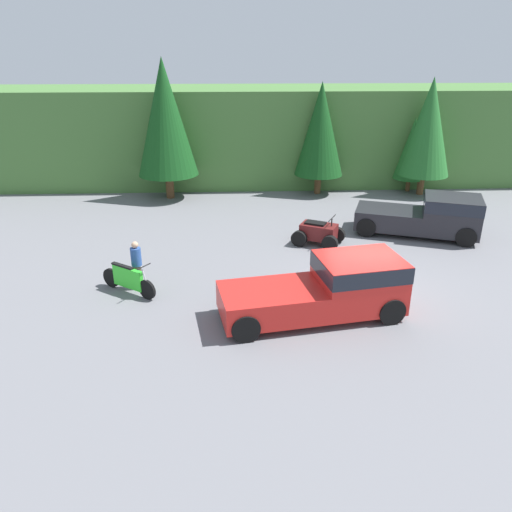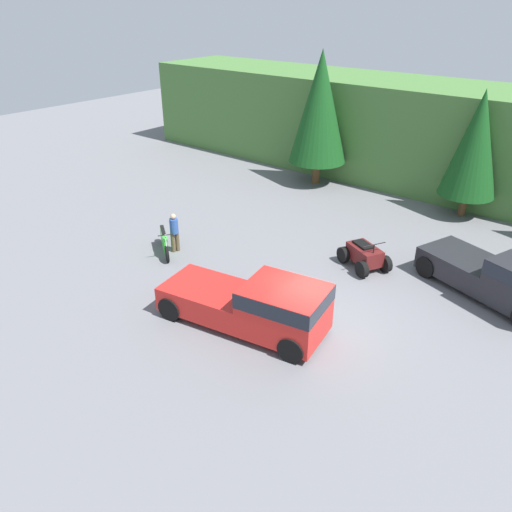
% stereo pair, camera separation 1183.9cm
% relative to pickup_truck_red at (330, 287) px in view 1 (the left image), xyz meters
% --- Properties ---
extents(ground_plane, '(80.00, 80.00, 0.00)m').
position_rel_pickup_truck_red_xyz_m(ground_plane, '(1.47, 1.29, -0.97)').
color(ground_plane, slate).
extents(hillside_backdrop, '(44.00, 6.00, 5.48)m').
position_rel_pickup_truck_red_xyz_m(hillside_backdrop, '(1.47, 17.29, 1.77)').
color(hillside_backdrop, '#477538').
rests_on(hillside_backdrop, ground_plane).
extents(tree_left, '(3.21, 3.21, 7.29)m').
position_rel_pickup_truck_red_xyz_m(tree_left, '(-6.39, 13.27, 3.32)').
color(tree_left, brown).
rests_on(tree_left, ground_plane).
extents(tree_mid_left, '(2.67, 2.67, 6.06)m').
position_rel_pickup_truck_red_xyz_m(tree_mid_left, '(1.86, 13.81, 2.60)').
color(tree_mid_left, brown).
rests_on(tree_mid_left, ground_plane).
extents(tree_mid_right, '(1.82, 1.82, 4.14)m').
position_rel_pickup_truck_red_xyz_m(tree_mid_right, '(7.13, 14.01, 1.47)').
color(tree_mid_right, brown).
rests_on(tree_mid_right, ground_plane).
extents(tree_right, '(2.77, 2.77, 6.30)m').
position_rel_pickup_truck_red_xyz_m(tree_right, '(7.60, 13.34, 2.74)').
color(tree_right, brown).
rests_on(tree_right, ground_plane).
extents(pickup_truck_red, '(5.84, 3.00, 1.83)m').
position_rel_pickup_truck_red_xyz_m(pickup_truck_red, '(0.00, 0.00, 0.00)').
color(pickup_truck_red, red).
rests_on(pickup_truck_red, ground_plane).
extents(pickup_truck_second, '(5.56, 3.64, 1.83)m').
position_rel_pickup_truck_red_xyz_m(pickup_truck_second, '(5.63, 6.78, -0.00)').
color(pickup_truck_second, '#232328').
rests_on(pickup_truck_second, ground_plane).
extents(dirt_bike, '(2.01, 1.45, 1.19)m').
position_rel_pickup_truck_red_xyz_m(dirt_bike, '(-6.50, 1.79, -0.47)').
color(dirt_bike, black).
rests_on(dirt_bike, ground_plane).
extents(quad_atv, '(2.37, 2.08, 1.25)m').
position_rel_pickup_truck_red_xyz_m(quad_atv, '(0.64, 5.97, -0.47)').
color(quad_atv, black).
rests_on(quad_atv, ground_plane).
extents(rider_person, '(0.45, 0.45, 1.72)m').
position_rel_pickup_truck_red_xyz_m(rider_person, '(-6.24, 2.16, -0.04)').
color(rider_person, brown).
rests_on(rider_person, ground_plane).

